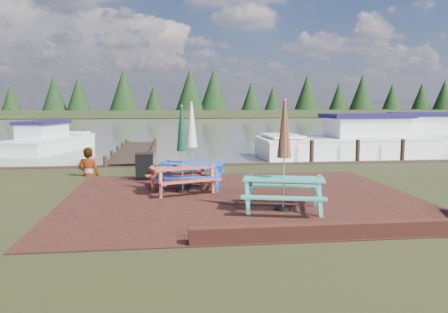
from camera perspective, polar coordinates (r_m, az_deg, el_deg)
name	(u,v)px	position (r m, az deg, el deg)	size (l,w,h in m)	color
ground	(248,207)	(10.38, 3.16, -6.61)	(120.00, 120.00, 0.00)	black
paving	(241,198)	(11.34, 2.28, -5.37)	(9.00, 7.50, 0.02)	#341810
brick_wall	(384,227)	(8.78, 20.13, -8.59)	(6.21, 1.79, 0.30)	#4C1E16
water	(188,125)	(47.02, -4.72, 4.09)	(120.00, 60.00, 0.02)	#4D4942
far_treeline	(181,97)	(75.95, -5.58, 7.70)	(120.00, 10.00, 8.10)	black
picnic_table_teal	(284,173)	(9.91, 7.80, -2.13)	(2.14, 2.00, 2.51)	teal
picnic_table_red	(182,163)	(11.88, -5.46, -0.82)	(2.10, 1.98, 2.36)	#BA422F
picnic_table_blue	(192,159)	(12.38, -4.22, -0.33)	(2.08, 1.93, 2.46)	blue
chalkboard	(144,167)	(13.93, -10.36, -1.30)	(0.55, 0.54, 0.87)	black
jetty	(136,151)	(21.40, -11.47, 0.68)	(1.76, 9.08, 1.00)	black
boat_jetty	(50,142)	(25.13, -21.83, 1.80)	(3.72, 6.71, 1.84)	white
boat_near	(349,143)	(21.99, 16.06, 1.68)	(8.59, 3.26, 2.30)	white
boat_far	(411,139)	(25.82, 23.27, 2.14)	(7.69, 3.87, 2.29)	white
person	(88,148)	(15.15, -17.38, 1.11)	(0.70, 0.46, 1.92)	gray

